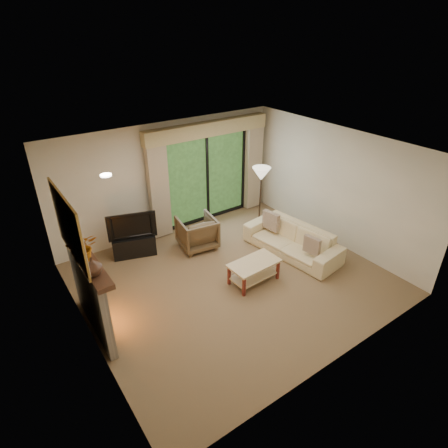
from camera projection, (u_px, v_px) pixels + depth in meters
floor at (233, 279)px, 7.37m from camera, size 5.50×5.50×0.00m
ceiling at (234, 151)px, 6.13m from camera, size 5.50×5.50×0.00m
wall_back at (169, 179)px, 8.55m from camera, size 5.00×0.00×5.00m
wall_front at (345, 294)px, 4.95m from camera, size 5.00×0.00×5.00m
wall_left at (79, 273)px, 5.37m from camera, size 0.00×5.00×5.00m
wall_right at (335, 187)px, 8.13m from camera, size 0.00×5.00×5.00m
fireplace at (91, 296)px, 5.87m from camera, size 0.24×1.70×1.37m
mirror at (69, 227)px, 5.22m from camera, size 0.07×1.45×1.02m
sliding_door at (207, 178)px, 9.11m from camera, size 2.26×0.10×2.16m
curtain_left at (159, 188)px, 8.30m from camera, size 0.45×0.18×2.35m
curtain_right at (253, 165)px, 9.66m from camera, size 0.45×0.18×2.35m
cornice at (208, 129)px, 8.46m from camera, size 3.20×0.24×0.32m
media_console at (134, 245)px, 8.06m from camera, size 0.98×0.66×0.45m
tv at (131, 224)px, 7.81m from camera, size 1.00×0.43×0.58m
armchair at (197, 232)px, 8.26m from camera, size 0.88×0.90×0.72m
sofa at (292, 240)px, 8.06m from camera, size 1.12×2.24×0.63m
pillow_near at (312, 245)px, 7.48m from camera, size 0.14×0.37×0.36m
pillow_far at (271, 221)px, 8.36m from camera, size 0.17×0.43×0.42m
coffee_table at (254, 272)px, 7.21m from camera, size 1.00×0.58×0.44m
floor_lamp at (260, 199)px, 8.76m from camera, size 0.52×0.52×1.58m
vase at (92, 266)px, 5.15m from camera, size 0.29×0.29×0.27m
branches at (82, 247)px, 5.38m from camera, size 0.50×0.45×0.48m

